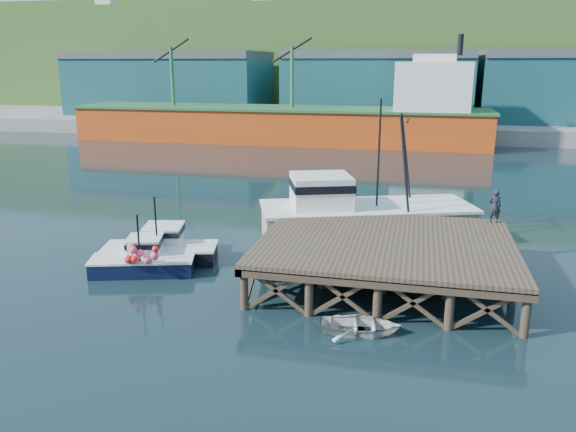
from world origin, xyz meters
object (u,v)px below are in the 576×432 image
(trawler, at_px, (362,212))
(dinghy, at_px, (361,325))
(dockworker, at_px, (495,206))
(boat_black, at_px, (161,248))
(boat_navy, at_px, (143,260))

(trawler, xyz_separation_m, dinghy, (1.26, -12.30, -1.40))
(dockworker, bearing_deg, boat_black, 12.93)
(boat_black, distance_m, trawler, 11.95)
(boat_black, xyz_separation_m, dinghy, (11.45, -6.15, -0.36))
(boat_black, relative_size, dinghy, 2.01)
(trawler, xyz_separation_m, dockworker, (7.20, -2.10, 1.28))
(boat_navy, height_order, trawler, trawler)
(dinghy, distance_m, dockworker, 12.10)
(boat_black, xyz_separation_m, dockworker, (17.39, 4.05, 2.33))
(boat_navy, distance_m, trawler, 13.10)
(dockworker, bearing_deg, dinghy, 59.61)
(boat_black, relative_size, dockworker, 3.59)
(dinghy, bearing_deg, boat_black, 54.91)
(boat_black, height_order, dockworker, dockworker)
(dinghy, relative_size, dockworker, 1.79)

